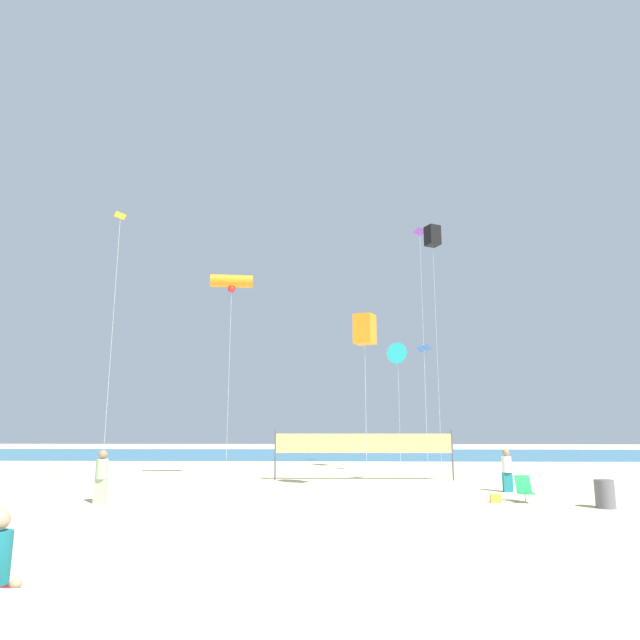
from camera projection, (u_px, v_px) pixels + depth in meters
The scene contains 16 objects.
ground_plane at pixel (324, 518), 15.73m from camera, with size 120.00×120.00×0.00m, color beige.
ocean_band at pixel (332, 454), 49.57m from camera, with size 120.00×20.00×0.01m, color teal.
toddler_figure at pixel (13, 614), 6.41m from camera, with size 0.19×0.19×0.85m.
beachgoer_white_shirt at pixel (507, 469), 21.92m from camera, with size 0.38×0.38×1.65m.
beachgoer_sage_shirt at pixel (101, 475), 18.78m from camera, with size 0.40×0.40×1.76m.
folding_beach_chair at pixel (525, 488), 18.93m from camera, with size 0.52×0.65×0.89m.
trash_barrel at pixel (605, 494), 17.61m from camera, with size 0.60×0.60×0.88m, color #595960.
volleyball_net at pixel (364, 445), 26.58m from camera, with size 8.60×0.22×2.40m.
beach_handbag at pixel (496, 498), 18.85m from camera, with size 0.34×0.17×0.27m, color gold.
kite_black_box at pixel (432, 236), 31.09m from camera, with size 0.94×0.94×13.65m.
kite_orange_tube at pixel (232, 282), 27.79m from camera, with size 2.17×0.92×10.04m.
kite_blue_diamond at pixel (424, 348), 25.43m from camera, with size 0.74×0.75×6.30m.
kite_cyan_delta at pixel (398, 353), 30.87m from camera, with size 1.22×0.84×7.13m.
kite_violet_diamond at pixel (420, 234), 35.55m from camera, with size 0.81×0.82×15.11m.
kite_yellow_diamond at pixel (120, 224), 24.58m from camera, with size 0.53×0.54×11.97m.
kite_orange_box at pixel (365, 329), 23.18m from camera, with size 1.03×1.03×7.18m.
Camera 1 is at (0.35, -16.51, 2.62)m, focal length 30.98 mm.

